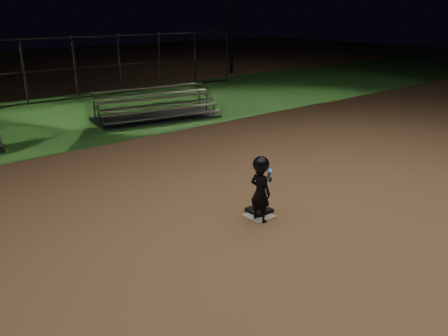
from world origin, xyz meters
TOP-DOWN VIEW (x-y plane):
  - ground at (0.00, 0.00)m, footprint 80.00×80.00m
  - grass_strip at (0.00, 10.00)m, footprint 60.00×8.00m
  - home_plate at (0.00, 0.00)m, footprint 0.45×0.45m
  - batting_tee at (0.11, 0.11)m, footprint 0.38×0.38m
  - child_batter at (-0.11, -0.12)m, footprint 0.45×0.60m
  - bleacher_right at (2.65, 7.85)m, footprint 4.30×2.62m
  - backstop_fence at (0.00, 13.00)m, footprint 20.08×0.08m

SIDE VIEW (x-z plane):
  - ground at x=0.00m, z-range 0.00..0.00m
  - grass_strip at x=0.00m, z-range 0.00..0.01m
  - home_plate at x=0.00m, z-range 0.00..0.02m
  - batting_tee at x=0.11m, z-range -0.19..0.47m
  - bleacher_right at x=2.65m, z-range -0.29..0.70m
  - child_batter at x=-0.11m, z-range 0.04..1.22m
  - backstop_fence at x=0.00m, z-range 0.00..2.50m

